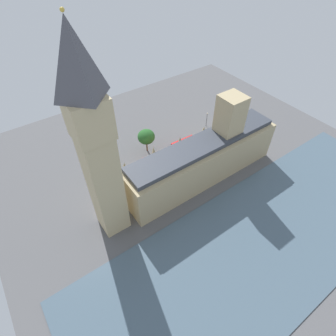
{
  "coord_description": "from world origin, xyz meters",
  "views": [
    {
      "loc": [
        -51.99,
        49.91,
        72.87
      ],
      "look_at": [
        1.0,
        12.5,
        8.89
      ],
      "focal_mm": 28.79,
      "sensor_mm": 36.0,
      "label": 1
    }
  ],
  "objects_px": {
    "clock_tower": "(96,147)",
    "parliament_building": "(205,157)",
    "car_black_corner": "(201,138)",
    "pedestrian_by_river_gate": "(193,158)",
    "plane_tree_opposite_hall": "(103,156)",
    "double_decker_bus_leading": "(183,145)",
    "street_lamp_near_tower": "(207,117)",
    "plane_tree_kerbside": "(146,137)",
    "double_decker_bus_trailing": "(156,160)",
    "car_yellow_cab_midblock": "(129,174)",
    "car_silver_far_end": "(216,130)",
    "pedestrian_under_trees": "(208,149)"
  },
  "relations": [
    {
      "from": "plane_tree_kerbside",
      "to": "car_silver_far_end",
      "type": "bearing_deg",
      "value": -102.23
    },
    {
      "from": "pedestrian_under_trees",
      "to": "car_yellow_cab_midblock",
      "type": "bearing_deg",
      "value": -132.01
    },
    {
      "from": "car_black_corner",
      "to": "street_lamp_near_tower",
      "type": "distance_m",
      "value": 11.25
    },
    {
      "from": "double_decker_bus_trailing",
      "to": "car_yellow_cab_midblock",
      "type": "xyz_separation_m",
      "value": [
        0.88,
        11.6,
        -1.75
      ]
    },
    {
      "from": "parliament_building",
      "to": "clock_tower",
      "type": "bearing_deg",
      "value": 90.34
    },
    {
      "from": "parliament_building",
      "to": "car_black_corner",
      "type": "height_order",
      "value": "parliament_building"
    },
    {
      "from": "double_decker_bus_leading",
      "to": "plane_tree_kerbside",
      "type": "distance_m",
      "value": 15.45
    },
    {
      "from": "car_silver_far_end",
      "to": "double_decker_bus_trailing",
      "type": "bearing_deg",
      "value": 97.39
    },
    {
      "from": "car_yellow_cab_midblock",
      "to": "car_black_corner",
      "type": "bearing_deg",
      "value": -83.66
    },
    {
      "from": "street_lamp_near_tower",
      "to": "plane_tree_opposite_hall",
      "type": "bearing_deg",
      "value": 88.37
    },
    {
      "from": "car_yellow_cab_midblock",
      "to": "car_silver_far_end",
      "type": "bearing_deg",
      "value": -83.66
    },
    {
      "from": "clock_tower",
      "to": "car_silver_far_end",
      "type": "xyz_separation_m",
      "value": [
        17.15,
        -59.4,
        -30.72
      ]
    },
    {
      "from": "car_black_corner",
      "to": "pedestrian_by_river_gate",
      "type": "height_order",
      "value": "car_black_corner"
    },
    {
      "from": "plane_tree_kerbside",
      "to": "plane_tree_opposite_hall",
      "type": "xyz_separation_m",
      "value": [
        0.4,
        18.83,
        -0.96
      ]
    },
    {
      "from": "clock_tower",
      "to": "pedestrian_under_trees",
      "type": "height_order",
      "value": "clock_tower"
    },
    {
      "from": "double_decker_bus_trailing",
      "to": "plane_tree_opposite_hall",
      "type": "bearing_deg",
      "value": 66.7
    },
    {
      "from": "clock_tower",
      "to": "parliament_building",
      "type": "bearing_deg",
      "value": -89.66
    },
    {
      "from": "car_silver_far_end",
      "to": "plane_tree_opposite_hall",
      "type": "bearing_deg",
      "value": 85.33
    },
    {
      "from": "plane_tree_opposite_hall",
      "to": "plane_tree_kerbside",
      "type": "bearing_deg",
      "value": -91.23
    },
    {
      "from": "clock_tower",
      "to": "street_lamp_near_tower",
      "type": "height_order",
      "value": "clock_tower"
    },
    {
      "from": "pedestrian_under_trees",
      "to": "plane_tree_kerbside",
      "type": "bearing_deg",
      "value": -157.21
    },
    {
      "from": "car_silver_far_end",
      "to": "parliament_building",
      "type": "bearing_deg",
      "value": 130.65
    },
    {
      "from": "car_black_corner",
      "to": "double_decker_bus_trailing",
      "type": "bearing_deg",
      "value": 100.27
    },
    {
      "from": "double_decker_bus_trailing",
      "to": "pedestrian_under_trees",
      "type": "height_order",
      "value": "double_decker_bus_trailing"
    },
    {
      "from": "street_lamp_near_tower",
      "to": "clock_tower",
      "type": "bearing_deg",
      "value": 111.51
    },
    {
      "from": "parliament_building",
      "to": "double_decker_bus_leading",
      "type": "xyz_separation_m",
      "value": [
        15.71,
        -2.76,
        -6.23
      ]
    },
    {
      "from": "pedestrian_under_trees",
      "to": "plane_tree_opposite_hall",
      "type": "height_order",
      "value": "plane_tree_opposite_hall"
    },
    {
      "from": "car_black_corner",
      "to": "street_lamp_near_tower",
      "type": "relative_size",
      "value": 0.69
    },
    {
      "from": "clock_tower",
      "to": "plane_tree_opposite_hall",
      "type": "xyz_separation_m",
      "value": [
        24.49,
        -8.57,
        -25.54
      ]
    },
    {
      "from": "double_decker_bus_trailing",
      "to": "plane_tree_kerbside",
      "type": "bearing_deg",
      "value": -4.49
    },
    {
      "from": "double_decker_bus_trailing",
      "to": "pedestrian_by_river_gate",
      "type": "xyz_separation_m",
      "value": [
        -6.05,
        -13.81,
        -1.87
      ]
    },
    {
      "from": "parliament_building",
      "to": "car_yellow_cab_midblock",
      "type": "relative_size",
      "value": 13.4
    },
    {
      "from": "car_black_corner",
      "to": "pedestrian_by_river_gate",
      "type": "bearing_deg",
      "value": 133.02
    },
    {
      "from": "pedestrian_under_trees",
      "to": "plane_tree_kerbside",
      "type": "height_order",
      "value": "plane_tree_kerbside"
    },
    {
      "from": "pedestrian_by_river_gate",
      "to": "plane_tree_kerbside",
      "type": "relative_size",
      "value": 0.17
    },
    {
      "from": "double_decker_bus_trailing",
      "to": "plane_tree_kerbside",
      "type": "relative_size",
      "value": 1.08
    },
    {
      "from": "pedestrian_by_river_gate",
      "to": "plane_tree_opposite_hall",
      "type": "xyz_separation_m",
      "value": [
        15.66,
        30.94,
        5.3
      ]
    },
    {
      "from": "plane_tree_kerbside",
      "to": "parliament_building",
      "type": "bearing_deg",
      "value": -158.06
    },
    {
      "from": "clock_tower",
      "to": "double_decker_bus_trailing",
      "type": "xyz_separation_m",
      "value": [
        14.89,
        -25.7,
        -28.97
      ]
    },
    {
      "from": "pedestrian_by_river_gate",
      "to": "car_silver_far_end",
      "type": "bearing_deg",
      "value": -72.28
    },
    {
      "from": "car_silver_far_end",
      "to": "double_decker_bus_leading",
      "type": "height_order",
      "value": "double_decker_bus_leading"
    },
    {
      "from": "parliament_building",
      "to": "car_silver_far_end",
      "type": "bearing_deg",
      "value": -52.9
    },
    {
      "from": "double_decker_bus_trailing",
      "to": "pedestrian_under_trees",
      "type": "distance_m",
      "value": 22.76
    },
    {
      "from": "clock_tower",
      "to": "plane_tree_opposite_hall",
      "type": "distance_m",
      "value": 36.41
    },
    {
      "from": "clock_tower",
      "to": "car_yellow_cab_midblock",
      "type": "bearing_deg",
      "value": -41.8
    },
    {
      "from": "car_yellow_cab_midblock",
      "to": "plane_tree_opposite_hall",
      "type": "relative_size",
      "value": 0.55
    },
    {
      "from": "double_decker_bus_leading",
      "to": "pedestrian_by_river_gate",
      "type": "bearing_deg",
      "value": 179.78
    },
    {
      "from": "car_silver_far_end",
      "to": "clock_tower",
      "type": "bearing_deg",
      "value": 109.65
    },
    {
      "from": "clock_tower",
      "to": "plane_tree_opposite_hall",
      "type": "bearing_deg",
      "value": -19.28
    },
    {
      "from": "car_black_corner",
      "to": "car_yellow_cab_midblock",
      "type": "height_order",
      "value": "same"
    }
  ]
}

